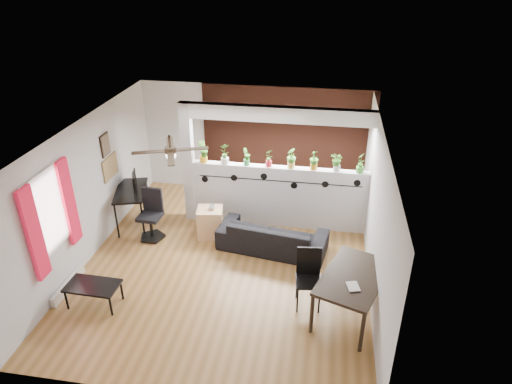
{
  "coord_description": "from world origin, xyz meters",
  "views": [
    {
      "loc": [
        1.66,
        -6.83,
        5.18
      ],
      "look_at": [
        0.46,
        0.6,
        1.22
      ],
      "focal_mm": 32.0,
      "sensor_mm": 36.0,
      "label": 1
    }
  ],
  "objects_px": {
    "cube_shelf": "(210,222)",
    "folding_chair": "(309,272)",
    "cup": "(212,207)",
    "computer_desk": "(131,193)",
    "coffee_table": "(93,287)",
    "potted_plant_5": "(314,159)",
    "potted_plant_7": "(361,162)",
    "potted_plant_6": "(337,161)",
    "sofa": "(272,236)",
    "potted_plant_0": "(203,151)",
    "dining_table": "(353,280)",
    "potted_plant_2": "(247,156)",
    "potted_plant_1": "(225,153)",
    "office_chair": "(151,217)",
    "potted_plant_3": "(269,157)",
    "potted_plant_4": "(291,158)",
    "ceiling_fan": "(171,152)"
  },
  "relations": [
    {
      "from": "potted_plant_2",
      "to": "coffee_table",
      "type": "relative_size",
      "value": 0.42
    },
    {
      "from": "dining_table",
      "to": "potted_plant_5",
      "type": "bearing_deg",
      "value": 106.83
    },
    {
      "from": "potted_plant_5",
      "to": "cube_shelf",
      "type": "height_order",
      "value": "potted_plant_5"
    },
    {
      "from": "potted_plant_6",
      "to": "sofa",
      "type": "relative_size",
      "value": 0.19
    },
    {
      "from": "potted_plant_7",
      "to": "dining_table",
      "type": "height_order",
      "value": "potted_plant_7"
    },
    {
      "from": "potted_plant_1",
      "to": "potted_plant_2",
      "type": "relative_size",
      "value": 1.23
    },
    {
      "from": "potted_plant_0",
      "to": "computer_desk",
      "type": "bearing_deg",
      "value": -162.25
    },
    {
      "from": "potted_plant_6",
      "to": "potted_plant_7",
      "type": "height_order",
      "value": "potted_plant_7"
    },
    {
      "from": "cube_shelf",
      "to": "folding_chair",
      "type": "bearing_deg",
      "value": -48.62
    },
    {
      "from": "potted_plant_5",
      "to": "potted_plant_7",
      "type": "height_order",
      "value": "potted_plant_7"
    },
    {
      "from": "potted_plant_0",
      "to": "potted_plant_7",
      "type": "xyz_separation_m",
      "value": [
        3.16,
        0.0,
        -0.02
      ]
    },
    {
      "from": "potted_plant_0",
      "to": "coffee_table",
      "type": "relative_size",
      "value": 0.52
    },
    {
      "from": "potted_plant_6",
      "to": "office_chair",
      "type": "relative_size",
      "value": 0.37
    },
    {
      "from": "ceiling_fan",
      "to": "potted_plant_6",
      "type": "bearing_deg",
      "value": 33.41
    },
    {
      "from": "dining_table",
      "to": "potted_plant_0",
      "type": "bearing_deg",
      "value": 139.86
    },
    {
      "from": "ceiling_fan",
      "to": "dining_table",
      "type": "height_order",
      "value": "ceiling_fan"
    },
    {
      "from": "potted_plant_6",
      "to": "computer_desk",
      "type": "height_order",
      "value": "potted_plant_6"
    },
    {
      "from": "potted_plant_7",
      "to": "cup",
      "type": "bearing_deg",
      "value": -167.09
    },
    {
      "from": "potted_plant_1",
      "to": "office_chair",
      "type": "distance_m",
      "value": 1.97
    },
    {
      "from": "potted_plant_0",
      "to": "potted_plant_2",
      "type": "height_order",
      "value": "potted_plant_0"
    },
    {
      "from": "potted_plant_7",
      "to": "potted_plant_6",
      "type": "bearing_deg",
      "value": -180.0
    },
    {
      "from": "potted_plant_0",
      "to": "potted_plant_7",
      "type": "distance_m",
      "value": 3.16
    },
    {
      "from": "potted_plant_2",
      "to": "computer_desk",
      "type": "distance_m",
      "value": 2.55
    },
    {
      "from": "potted_plant_0",
      "to": "potted_plant_7",
      "type": "height_order",
      "value": "potted_plant_0"
    },
    {
      "from": "potted_plant_7",
      "to": "potted_plant_2",
      "type": "bearing_deg",
      "value": -180.0
    },
    {
      "from": "ceiling_fan",
      "to": "cup",
      "type": "distance_m",
      "value": 2.03
    },
    {
      "from": "cube_shelf",
      "to": "folding_chair",
      "type": "height_order",
      "value": "folding_chair"
    },
    {
      "from": "potted_plant_2",
      "to": "ceiling_fan",
      "type": "bearing_deg",
      "value": -117.14
    },
    {
      "from": "coffee_table",
      "to": "office_chair",
      "type": "bearing_deg",
      "value": 83.78
    },
    {
      "from": "potted_plant_2",
      "to": "office_chair",
      "type": "bearing_deg",
      "value": -153.42
    },
    {
      "from": "cup",
      "to": "coffee_table",
      "type": "xyz_separation_m",
      "value": [
        -1.43,
        -2.33,
        -0.31
      ]
    },
    {
      "from": "sofa",
      "to": "computer_desk",
      "type": "xyz_separation_m",
      "value": [
        -3.04,
        0.46,
        0.45
      ]
    },
    {
      "from": "potted_plant_3",
      "to": "dining_table",
      "type": "bearing_deg",
      "value": -56.74
    },
    {
      "from": "potted_plant_0",
      "to": "folding_chair",
      "type": "relative_size",
      "value": 0.44
    },
    {
      "from": "potted_plant_6",
      "to": "office_chair",
      "type": "distance_m",
      "value": 3.87
    },
    {
      "from": "potted_plant_4",
      "to": "folding_chair",
      "type": "xyz_separation_m",
      "value": [
        0.53,
        -2.35,
        -0.97
      ]
    },
    {
      "from": "potted_plant_1",
      "to": "office_chair",
      "type": "bearing_deg",
      "value": -146.24
    },
    {
      "from": "sofa",
      "to": "cup",
      "type": "xyz_separation_m",
      "value": [
        -1.26,
        0.27,
        0.38
      ]
    },
    {
      "from": "dining_table",
      "to": "coffee_table",
      "type": "height_order",
      "value": "dining_table"
    },
    {
      "from": "potted_plant_7",
      "to": "office_chair",
      "type": "xyz_separation_m",
      "value": [
        -4.05,
        -0.9,
        -1.11
      ]
    },
    {
      "from": "potted_plant_1",
      "to": "potted_plant_3",
      "type": "bearing_deg",
      "value": 0.0
    },
    {
      "from": "potted_plant_6",
      "to": "cube_shelf",
      "type": "relative_size",
      "value": 0.62
    },
    {
      "from": "cube_shelf",
      "to": "cup",
      "type": "bearing_deg",
      "value": -9.37
    },
    {
      "from": "cube_shelf",
      "to": "potted_plant_6",
      "type": "bearing_deg",
      "value": 5.56
    },
    {
      "from": "computer_desk",
      "to": "coffee_table",
      "type": "xyz_separation_m",
      "value": [
        0.35,
        -2.51,
        -0.39
      ]
    },
    {
      "from": "dining_table",
      "to": "potted_plant_4",
      "type": "bearing_deg",
      "value": 115.6
    },
    {
      "from": "computer_desk",
      "to": "coffee_table",
      "type": "distance_m",
      "value": 2.57
    },
    {
      "from": "potted_plant_1",
      "to": "potted_plant_5",
      "type": "relative_size",
      "value": 1.11
    },
    {
      "from": "potted_plant_1",
      "to": "folding_chair",
      "type": "height_order",
      "value": "potted_plant_1"
    },
    {
      "from": "cube_shelf",
      "to": "office_chair",
      "type": "bearing_deg",
      "value": -177.37
    }
  ]
}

